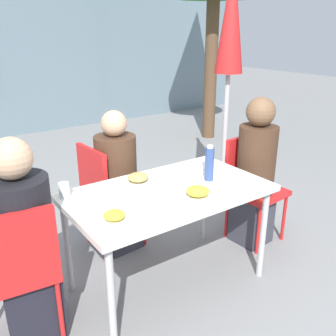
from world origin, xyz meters
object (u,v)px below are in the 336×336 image
object	(u,v)px
closed_umbrella	(230,37)
salad_bowl	(201,168)
bottle	(209,164)
drinking_cup	(64,190)
chair_left	(19,266)
person_left	(25,247)
chair_far	(105,189)
chair_right	(251,180)
person_right	(255,175)
person_far	(117,186)

from	to	relation	value
closed_umbrella	salad_bowl	size ratio (longest dim) A/B	15.28
bottle	drinking_cup	xyz separation A→B (m)	(-0.92, 0.31, -0.07)
chair_left	closed_umbrella	distance (m)	2.57
person_left	drinking_cup	distance (m)	0.42
bottle	chair_far	bearing A→B (deg)	123.11
person_left	chair_right	bearing A→B (deg)	7.68
chair_far	bottle	world-z (taller)	bottle
closed_umbrella	bottle	world-z (taller)	closed_umbrella
person_left	person_right	world-z (taller)	person_right
drinking_cup	salad_bowl	xyz separation A→B (m)	(0.98, -0.15, -0.02)
chair_far	drinking_cup	distance (m)	0.66
salad_bowl	chair_far	bearing A→B (deg)	133.64
chair_far	closed_umbrella	xyz separation A→B (m)	(1.36, 0.09, 1.12)
person_far	closed_umbrella	xyz separation A→B (m)	(1.27, 0.13, 1.10)
person_left	bottle	world-z (taller)	person_left
person_right	bottle	bearing A→B (deg)	5.02
bottle	chair_right	bearing A→B (deg)	15.61
closed_umbrella	person_far	bearing A→B (deg)	-174.12
closed_umbrella	drinking_cup	distance (m)	2.07
bottle	salad_bowl	bearing A→B (deg)	69.84
person_far	closed_umbrella	bearing A→B (deg)	91.40
closed_umbrella	salad_bowl	bearing A→B (deg)	-143.03
chair_left	bottle	bearing A→B (deg)	3.82
person_left	person_right	xyz separation A→B (m)	(1.82, -0.04, 0.03)
chair_right	salad_bowl	size ratio (longest dim) A/B	5.78
chair_far	person_far	xyz separation A→B (m)	(0.08, -0.04, 0.03)
person_left	chair_far	world-z (taller)	person_left
chair_left	chair_far	size ratio (longest dim) A/B	1.00
bottle	drinking_cup	size ratio (longest dim) A/B	2.65
chair_right	salad_bowl	bearing A→B (deg)	-2.47
salad_bowl	drinking_cup	bearing A→B (deg)	171.57
person_left	chair_right	xyz separation A→B (m)	(1.86, 0.05, -0.05)
person_right	chair_right	bearing A→B (deg)	-122.02
person_far	drinking_cup	size ratio (longest dim) A/B	12.18
person_left	person_far	xyz separation A→B (m)	(0.86, 0.53, -0.03)
chair_left	chair_right	xyz separation A→B (m)	(1.92, 0.12, 0.00)
person_left	chair_far	size ratio (longest dim) A/B	1.37
person_left	person_far	bearing A→B (deg)	37.96
chair_left	person_right	distance (m)	1.88
bottle	closed_umbrella	bearing A→B (deg)	41.42
person_far	drinking_cup	xyz separation A→B (m)	(-0.54, -0.35, 0.23)
person_right	person_far	bearing A→B (deg)	-34.61
person_far	bottle	world-z (taller)	person_far
closed_umbrella	drinking_cup	size ratio (longest dim) A/B	24.62
chair_right	chair_far	bearing A→B (deg)	-29.89
person_left	salad_bowl	world-z (taller)	person_left
chair_right	chair_far	distance (m)	1.21
closed_umbrella	salad_bowl	world-z (taller)	closed_umbrella
drinking_cup	chair_far	bearing A→B (deg)	40.84
person_left	chair_far	distance (m)	0.97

